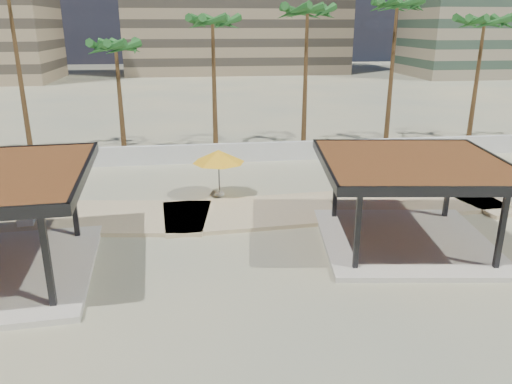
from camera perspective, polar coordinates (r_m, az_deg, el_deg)
The scene contains 12 objects.
ground at distance 17.29m, azimuth 9.11°, elevation -10.26°, with size 200.00×200.00×0.00m, color tan.
promenade at distance 24.51m, azimuth 8.63°, elevation -1.18°, with size 44.45×7.97×0.24m.
boundary_wall at distance 31.74m, azimuth 1.09°, elevation 4.63°, with size 56.00×0.30×1.20m, color silver.
pavilion_central at distance 20.12m, azimuth 17.16°, elevation -0.23°, with size 7.64×7.64×3.46m.
umbrella_b at distance 24.46m, azimuth -4.31°, elevation 4.08°, with size 2.79×2.79×2.30m.
umbrella_c at distance 26.39m, azimuth 15.15°, elevation 4.82°, with size 3.34×3.34×2.43m.
lounger_a at distance 24.04m, azimuth -24.62°, elevation -2.39°, with size 0.91×2.02×0.74m.
palm_c at distance 32.88m, azimuth -15.73°, elevation 15.30°, with size 3.00×3.00×7.83m.
palm_d at distance 33.39m, azimuth -4.98°, elevation 18.27°, with size 3.00×3.00×9.27m.
palm_e at distance 33.72m, azimuth 5.88°, elevation 19.26°, with size 3.00×3.00×9.90m.
palm_f at distance 35.76m, azimuth 15.79°, elevation 19.28°, with size 3.00×3.00×10.32m.
palm_g at distance 38.09m, azimuth 24.60°, elevation 16.77°, with size 3.00×3.00×9.25m.
Camera 1 is at (-4.62, -14.45, 8.29)m, focal length 35.00 mm.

